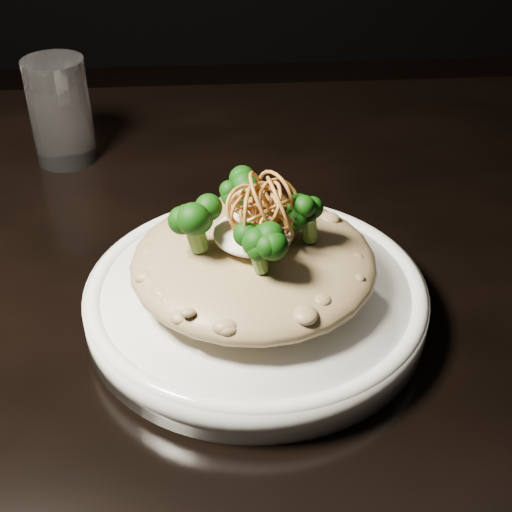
{
  "coord_description": "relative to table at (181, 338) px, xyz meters",
  "views": [
    {
      "loc": [
        0.03,
        -0.49,
        1.11
      ],
      "look_at": [
        0.06,
        -0.07,
        0.81
      ],
      "focal_mm": 50.0,
      "sensor_mm": 36.0,
      "label": 1
    }
  ],
  "objects": [
    {
      "name": "cheese",
      "position": [
        0.06,
        -0.07,
        0.16
      ],
      "size": [
        0.06,
        0.06,
        0.02
      ],
      "primitive_type": "ellipsoid",
      "color": "white",
      "rests_on": "risotto"
    },
    {
      "name": "table",
      "position": [
        0.0,
        0.0,
        0.0
      ],
      "size": [
        1.1,
        0.8,
        0.75
      ],
      "color": "black",
      "rests_on": "ground"
    },
    {
      "name": "plate",
      "position": [
        0.06,
        -0.07,
        0.1
      ],
      "size": [
        0.26,
        0.26,
        0.03
      ],
      "primitive_type": "cylinder",
      "color": "white",
      "rests_on": "table"
    },
    {
      "name": "shallots",
      "position": [
        0.07,
        -0.07,
        0.18
      ],
      "size": [
        0.05,
        0.05,
        0.03
      ],
      "primitive_type": null,
      "color": "brown",
      "rests_on": "cheese"
    },
    {
      "name": "drinking_glass",
      "position": [
        -0.12,
        0.2,
        0.14
      ],
      "size": [
        0.07,
        0.07,
        0.11
      ],
      "primitive_type": "cylinder",
      "rotation": [
        0.0,
        0.0,
        -0.19
      ],
      "color": "white",
      "rests_on": "table"
    },
    {
      "name": "broccoli",
      "position": [
        0.06,
        -0.06,
        0.17
      ],
      "size": [
        0.13,
        0.13,
        0.05
      ],
      "primitive_type": null,
      "color": "black",
      "rests_on": "risotto"
    },
    {
      "name": "risotto",
      "position": [
        0.06,
        -0.07,
        0.13
      ],
      "size": [
        0.18,
        0.18,
        0.04
      ],
      "primitive_type": "ellipsoid",
      "color": "brown",
      "rests_on": "plate"
    }
  ]
}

